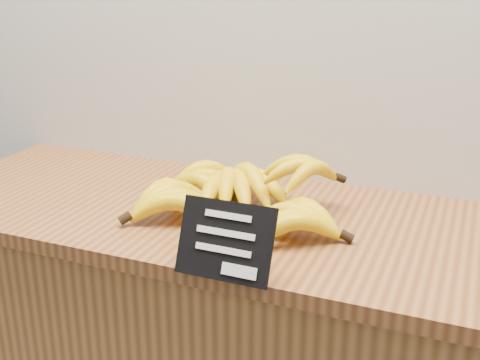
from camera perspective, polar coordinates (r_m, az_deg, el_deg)
name	(u,v)px	position (r m, az deg, el deg)	size (l,w,h in m)	color
counter_top	(249,220)	(1.25, 0.87, -3.82)	(1.50, 0.54, 0.03)	brown
chalkboard_sign	(225,241)	(0.98, -1.42, -5.80)	(0.16, 0.01, 0.13)	black
banana_pile	(240,193)	(1.24, 0.01, -1.24)	(0.49, 0.37, 0.11)	yellow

